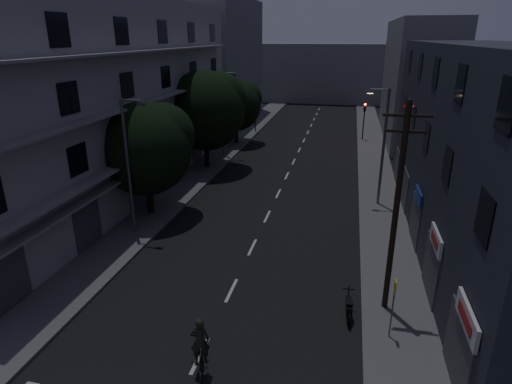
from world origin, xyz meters
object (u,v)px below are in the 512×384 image
at_px(bus_stop_sign, 394,299).
at_px(motorcycle, 349,308).
at_px(cyclist, 201,355).
at_px(utility_pole, 396,207).

bearing_deg(bus_stop_sign, motorcycle, 145.47).
bearing_deg(cyclist, motorcycle, 22.29).
bearing_deg(cyclist, bus_stop_sign, 7.67).
relative_size(utility_pole, cyclist, 3.87).
xyz_separation_m(utility_pole, cyclist, (-6.63, -5.34, -4.08)).
distance_m(motorcycle, cyclist, 6.73).
relative_size(utility_pole, motorcycle, 4.96).
bearing_deg(utility_pole, motorcycle, -149.07).
bearing_deg(utility_pole, cyclist, -141.12).
bearing_deg(bus_stop_sign, utility_pole, 91.37).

